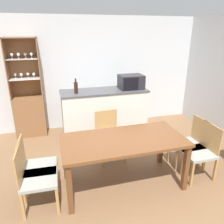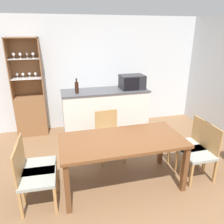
{
  "view_description": "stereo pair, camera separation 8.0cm",
  "coord_description": "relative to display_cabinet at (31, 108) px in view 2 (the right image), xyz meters",
  "views": [
    {
      "loc": [
        -0.96,
        -2.45,
        2.22
      ],
      "look_at": [
        0.03,
        1.05,
        0.87
      ],
      "focal_mm": 35.0,
      "sensor_mm": 36.0,
      "label": 1
    },
    {
      "loc": [
        -0.88,
        -2.47,
        2.22
      ],
      "look_at": [
        0.03,
        1.05,
        0.87
      ],
      "focal_mm": 35.0,
      "sensor_mm": 36.0,
      "label": 2
    }
  ],
  "objects": [
    {
      "name": "wall_back",
      "position": [
        1.47,
        0.21,
        0.66
      ],
      "size": [
        6.8,
        0.06,
        2.55
      ],
      "color": "silver",
      "rests_on": "ground_plane"
    },
    {
      "name": "microwave",
      "position": [
        2.17,
        -0.54,
        0.58
      ],
      "size": [
        0.51,
        0.39,
        0.3
      ],
      "color": "#232328",
      "rests_on": "kitchen_counter"
    },
    {
      "name": "dining_chair_side_left_near",
      "position": [
        0.2,
        -2.35,
        -0.18
      ],
      "size": [
        0.47,
        0.47,
        0.87
      ],
      "rotation": [
        0.0,
        0.0,
        -1.61
      ],
      "color": "#999E93",
      "rests_on": "ground_plane"
    },
    {
      "name": "wine_bottle",
      "position": [
        0.98,
        -0.61,
        0.55
      ],
      "size": [
        0.08,
        0.08,
        0.3
      ],
      "color": "black",
      "rests_on": "kitchen_counter"
    },
    {
      "name": "dining_chair_side_right_far",
      "position": [
        2.67,
        -2.09,
        -0.18
      ],
      "size": [
        0.47,
        0.47,
        0.87
      ],
      "rotation": [
        0.0,
        0.0,
        1.59
      ],
      "color": "#999E93",
      "rests_on": "ground_plane"
    },
    {
      "name": "dining_table",
      "position": [
        1.44,
        -2.22,
        0.06
      ],
      "size": [
        1.78,
        0.87,
        0.77
      ],
      "color": "brown",
      "rests_on": "ground_plane"
    },
    {
      "name": "ground_plane",
      "position": [
        1.47,
        -2.42,
        -0.62
      ],
      "size": [
        18.0,
        18.0,
        0.0
      ],
      "primitive_type": "plane",
      "color": "brown"
    },
    {
      "name": "dining_chair_head_far",
      "position": [
        1.44,
        -1.44,
        -0.18
      ],
      "size": [
        0.49,
        0.49,
        0.87
      ],
      "rotation": [
        0.0,
        0.0,
        3.21
      ],
      "color": "#999E93",
      "rests_on": "ground_plane"
    },
    {
      "name": "kitchen_counter",
      "position": [
        1.58,
        -0.52,
        -0.1
      ],
      "size": [
        1.83,
        0.63,
        1.05
      ],
      "color": "silver",
      "rests_on": "ground_plane"
    },
    {
      "name": "dining_chair_side_left_far",
      "position": [
        0.2,
        -2.09,
        -0.18
      ],
      "size": [
        0.48,
        0.48,
        0.87
      ],
      "rotation": [
        0.0,
        0.0,
        -1.63
      ],
      "color": "#999E93",
      "rests_on": "ground_plane"
    },
    {
      "name": "display_cabinet",
      "position": [
        0.0,
        0.0,
        0.0
      ],
      "size": [
        0.64,
        0.39,
        2.11
      ],
      "color": "brown",
      "rests_on": "ground_plane"
    },
    {
      "name": "dining_chair_side_right_near",
      "position": [
        2.67,
        -2.35,
        -0.18
      ],
      "size": [
        0.46,
        0.46,
        0.87
      ],
      "rotation": [
        0.0,
        0.0,
        1.57
      ],
      "color": "#999E93",
      "rests_on": "ground_plane"
    }
  ]
}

